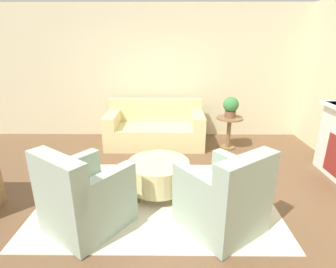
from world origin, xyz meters
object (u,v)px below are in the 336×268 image
Objects in this scene: side_table at (229,127)px; armchair_left at (83,199)px; ottoman_table at (158,173)px; potted_plant_on_side_table at (231,106)px; couch at (155,129)px; armchair_right at (224,199)px.

armchair_left is at bearing -131.30° from side_table.
side_table is (2.14, 2.44, 0.06)m from armchair_left.
potted_plant_on_side_table is at bearing 51.78° from ottoman_table.
couch is 1.59m from potted_plant_on_side_table.
ottoman_table is at bearing 135.85° from armchair_right.
armchair_right is 2.55m from potted_plant_on_side_table.
armchair_right is 1.30× the size of ottoman_table.
potted_plant_on_side_table is (2.14, 2.44, 0.49)m from armchair_left.
potted_plant_on_side_table is at bearing 76.97° from armchair_right.
armchair_left is at bearing 180.00° from armchair_right.
armchair_left is at bearing -131.30° from potted_plant_on_side_table.
potted_plant_on_side_table reaches higher than armchair_left.
potted_plant_on_side_table is (-0.00, 0.00, 0.43)m from side_table.
couch is at bearing 76.09° from armchair_left.
couch is 1.50m from side_table.
armchair_left and armchair_right have the same top height.
armchair_right is at bearing -103.03° from side_table.
couch is 1.92m from ottoman_table.
armchair_right is at bearing 0.00° from armchair_left.
potted_plant_on_side_table reaches higher than armchair_right.
couch reaches higher than ottoman_table.
armchair_right is (0.92, -2.66, 0.06)m from couch.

